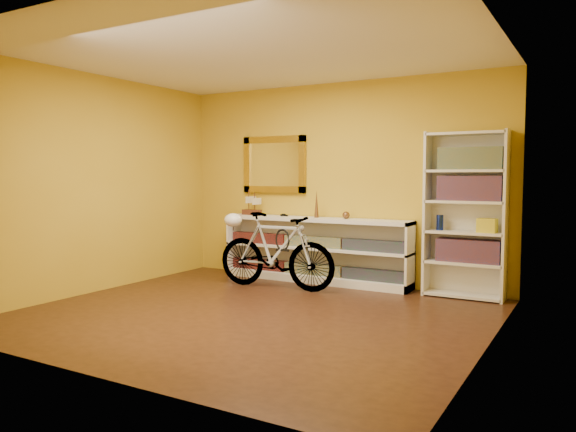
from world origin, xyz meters
The scene contains 24 objects.
floor centered at (0.00, 0.00, -0.01)m, with size 4.50×4.00×0.01m, color black.
ceiling centered at (0.00, 0.00, 2.60)m, with size 4.50×4.00×0.01m, color silver.
back_wall centered at (0.00, 2.00, 1.30)m, with size 4.50×0.01×2.60m, color #BB941C.
left_wall centered at (-2.25, 0.00, 1.30)m, with size 0.01×4.00×2.60m, color #BB941C.
right_wall centered at (2.25, 0.00, 1.30)m, with size 0.01×4.00×2.60m, color #BB941C.
gilt_mirror centered at (-0.95, 1.97, 1.55)m, with size 0.98×0.06×0.78m, color olive.
wall_socket centered at (0.90, 1.99, 0.25)m, with size 0.09×0.01×0.09m, color silver.
console_unit centered at (-0.24, 1.81, 0.42)m, with size 2.60×0.35×0.85m, color silver, non-canonical shape.
cd_row_lower centered at (-0.24, 1.79, 0.17)m, with size 2.50×0.13×0.14m, color black.
cd_row_upper centered at (-0.24, 1.79, 0.54)m, with size 2.50×0.13×0.14m, color navy.
model_ship centered at (-1.23, 1.81, 1.02)m, with size 0.29×0.11×0.35m, color #401E12, non-canonical shape.
toy_car centered at (-0.70, 1.81, 0.85)m, with size 0.00×0.00×0.00m, color black.
bronze_ornament centered at (-0.21, 1.81, 1.03)m, with size 0.06×0.06×0.35m, color brown.
decorative_orb centered at (0.21, 1.81, 0.90)m, with size 0.09×0.09×0.09m, color brown.
bookcase centered at (1.67, 1.84, 0.95)m, with size 0.90×0.30×1.90m, color silver, non-canonical shape.
book_row_a centered at (1.72, 1.84, 0.55)m, with size 0.70×0.22×0.26m, color maroon.
book_row_b centered at (1.72, 1.84, 1.25)m, with size 0.70×0.22×0.28m, color maroon.
book_row_c centered at (1.72, 1.84, 1.59)m, with size 0.70×0.22×0.25m, color #1C4E62.
travel_mug centered at (1.39, 1.82, 0.85)m, with size 0.08×0.08×0.18m, color navy.
red_tin centered at (1.47, 1.87, 1.55)m, with size 0.13×0.13×0.16m, color maroon.
yellow_bag centered at (1.92, 1.80, 0.84)m, with size 0.20×0.13×0.16m, color gold.
bicycle centered at (-0.46, 1.19, 0.47)m, with size 1.60×0.42×0.94m, color silver.
helmet centered at (-1.07, 1.15, 0.83)m, with size 0.23×0.22×0.17m, color white.
u_lock centered at (-0.36, 1.20, 0.61)m, with size 0.20×0.20×0.02m, color black.
Camera 1 is at (3.02, -4.56, 1.40)m, focal length 34.27 mm.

